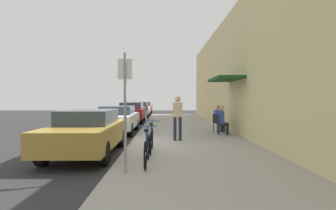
{
  "coord_description": "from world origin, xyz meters",
  "views": [
    {
      "loc": [
        1.25,
        -9.93,
        1.73
      ],
      "look_at": [
        1.47,
        6.82,
        1.33
      ],
      "focal_mm": 29.38,
      "sensor_mm": 36.0,
      "label": 1
    }
  ],
  "objects_px": {
    "parking_meter": "(146,118)",
    "seated_patron_1": "(219,118)",
    "parked_car_2": "(132,112)",
    "pedestrian_standing": "(178,114)",
    "parked_car_0": "(88,131)",
    "parked_car_3": "(140,109)",
    "parked_car_4": "(144,108)",
    "cafe_chair_0": "(221,123)",
    "seated_patron_0": "(223,119)",
    "bicycle_0": "(147,150)",
    "cafe_chair_1": "(218,122)",
    "parked_car_1": "(117,119)",
    "street_sign": "(125,103)",
    "bicycle_1": "(151,140)"
  },
  "relations": [
    {
      "from": "parked_car_4",
      "to": "seated_patron_0",
      "type": "bearing_deg",
      "value": -75.49
    },
    {
      "from": "parked_car_2",
      "to": "parked_car_4",
      "type": "height_order",
      "value": "parked_car_2"
    },
    {
      "from": "cafe_chair_0",
      "to": "pedestrian_standing",
      "type": "distance_m",
      "value": 2.64
    },
    {
      "from": "parked_car_4",
      "to": "parking_meter",
      "type": "bearing_deg",
      "value": -85.35
    },
    {
      "from": "seated_patron_1",
      "to": "bicycle_0",
      "type": "bearing_deg",
      "value": -115.55
    },
    {
      "from": "parked_car_3",
      "to": "bicycle_0",
      "type": "relative_size",
      "value": 2.57
    },
    {
      "from": "parked_car_0",
      "to": "parked_car_3",
      "type": "xyz_separation_m",
      "value": [
        0.0,
        17.48,
        0.01
      ]
    },
    {
      "from": "parking_meter",
      "to": "bicycle_1",
      "type": "height_order",
      "value": "parking_meter"
    },
    {
      "from": "parked_car_1",
      "to": "cafe_chair_1",
      "type": "xyz_separation_m",
      "value": [
        4.87,
        -0.8,
        -0.09
      ]
    },
    {
      "from": "parked_car_0",
      "to": "seated_patron_0",
      "type": "relative_size",
      "value": 3.41
    },
    {
      "from": "seated_patron_1",
      "to": "pedestrian_standing",
      "type": "relative_size",
      "value": 0.76
    },
    {
      "from": "bicycle_1",
      "to": "seated_patron_1",
      "type": "relative_size",
      "value": 1.33
    },
    {
      "from": "parking_meter",
      "to": "bicycle_0",
      "type": "xyz_separation_m",
      "value": [
        0.37,
        -5.41,
        -0.41
      ]
    },
    {
      "from": "bicycle_0",
      "to": "parked_car_3",
      "type": "bearing_deg",
      "value": 95.71
    },
    {
      "from": "street_sign",
      "to": "pedestrian_standing",
      "type": "bearing_deg",
      "value": 73.2
    },
    {
      "from": "parking_meter",
      "to": "parked_car_0",
      "type": "bearing_deg",
      "value": -113.04
    },
    {
      "from": "cafe_chair_0",
      "to": "seated_patron_1",
      "type": "distance_m",
      "value": 0.91
    },
    {
      "from": "parked_car_3",
      "to": "cafe_chair_1",
      "type": "relative_size",
      "value": 5.06
    },
    {
      "from": "parking_meter",
      "to": "seated_patron_1",
      "type": "distance_m",
      "value": 3.5
    },
    {
      "from": "cafe_chair_1",
      "to": "parked_car_1",
      "type": "bearing_deg",
      "value": 170.66
    },
    {
      "from": "parked_car_0",
      "to": "parked_car_4",
      "type": "height_order",
      "value": "parked_car_0"
    },
    {
      "from": "cafe_chair_0",
      "to": "seated_patron_0",
      "type": "bearing_deg",
      "value": -4.45
    },
    {
      "from": "parked_car_0",
      "to": "seated_patron_1",
      "type": "relative_size",
      "value": 3.41
    },
    {
      "from": "parked_car_1",
      "to": "parked_car_2",
      "type": "bearing_deg",
      "value": 90.0
    },
    {
      "from": "parked_car_2",
      "to": "pedestrian_standing",
      "type": "bearing_deg",
      "value": -72.88
    },
    {
      "from": "parked_car_0",
      "to": "cafe_chair_0",
      "type": "distance_m",
      "value": 6.08
    },
    {
      "from": "parked_car_4",
      "to": "pedestrian_standing",
      "type": "height_order",
      "value": "pedestrian_standing"
    },
    {
      "from": "cafe_chair_1",
      "to": "seated_patron_0",
      "type": "bearing_deg",
      "value": -86.32
    },
    {
      "from": "parked_car_1",
      "to": "seated_patron_0",
      "type": "height_order",
      "value": "seated_patron_0"
    },
    {
      "from": "parked_car_4",
      "to": "seated_patron_1",
      "type": "height_order",
      "value": "seated_patron_1"
    },
    {
      "from": "parking_meter",
      "to": "seated_patron_1",
      "type": "xyz_separation_m",
      "value": [
        3.38,
        0.88,
        -0.07
      ]
    },
    {
      "from": "street_sign",
      "to": "seated_patron_0",
      "type": "height_order",
      "value": "street_sign"
    },
    {
      "from": "parked_car_2",
      "to": "seated_patron_1",
      "type": "xyz_separation_m",
      "value": [
        4.93,
        -6.76,
        0.07
      ]
    },
    {
      "from": "parked_car_0",
      "to": "parked_car_2",
      "type": "bearing_deg",
      "value": 90.0
    },
    {
      "from": "bicycle_0",
      "to": "cafe_chair_1",
      "type": "bearing_deg",
      "value": 64.81
    },
    {
      "from": "parked_car_0",
      "to": "pedestrian_standing",
      "type": "relative_size",
      "value": 2.59
    },
    {
      "from": "parked_car_1",
      "to": "street_sign",
      "type": "relative_size",
      "value": 1.69
    },
    {
      "from": "bicycle_0",
      "to": "pedestrian_standing",
      "type": "relative_size",
      "value": 1.01
    },
    {
      "from": "pedestrian_standing",
      "to": "seated_patron_1",
      "type": "bearing_deg",
      "value": 50.51
    },
    {
      "from": "parked_car_2",
      "to": "pedestrian_standing",
      "type": "distance_m",
      "value": 9.71
    },
    {
      "from": "parked_car_1",
      "to": "cafe_chair_1",
      "type": "relative_size",
      "value": 5.06
    },
    {
      "from": "parked_car_3",
      "to": "seated_patron_1",
      "type": "xyz_separation_m",
      "value": [
        4.93,
        -12.95,
        0.08
      ]
    },
    {
      "from": "cafe_chair_0",
      "to": "seated_patron_1",
      "type": "relative_size",
      "value": 0.67
    },
    {
      "from": "parked_car_4",
      "to": "street_sign",
      "type": "bearing_deg",
      "value": -86.59
    },
    {
      "from": "parked_car_4",
      "to": "cafe_chair_1",
      "type": "height_order",
      "value": "parked_car_4"
    },
    {
      "from": "bicycle_1",
      "to": "seated_patron_0",
      "type": "height_order",
      "value": "seated_patron_0"
    },
    {
      "from": "parked_car_3",
      "to": "bicycle_1",
      "type": "bearing_deg",
      "value": -83.66
    },
    {
      "from": "parked_car_3",
      "to": "parking_meter",
      "type": "relative_size",
      "value": 3.33
    },
    {
      "from": "parked_car_0",
      "to": "bicycle_0",
      "type": "xyz_separation_m",
      "value": [
        1.92,
        -1.77,
        -0.24
      ]
    },
    {
      "from": "cafe_chair_0",
      "to": "cafe_chair_1",
      "type": "distance_m",
      "value": 0.87
    }
  ]
}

